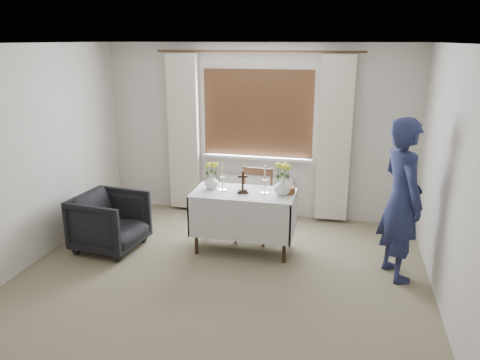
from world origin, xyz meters
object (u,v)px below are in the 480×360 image
Objects in this scene: wooden_chair at (254,205)px; wooden_cross at (243,182)px; altar_table at (244,221)px; flower_vase_right at (282,186)px; armchair at (110,222)px; person at (401,200)px; flower_vase_left at (212,182)px.

wooden_cross is (-0.06, -0.39, 0.43)m from wooden_chair.
altar_table is 0.67m from flower_vase_right.
wooden_cross is (-0.01, -0.03, 0.52)m from altar_table.
person is at bearing -82.43° from armchair.
armchair is 2.19m from flower_vase_right.
flower_vase_right is at bearing -74.49° from armchair.
wooden_cross is at bearing -175.34° from flower_vase_right.
flower_vase_left is at bearing 177.37° from flower_vase_right.
flower_vase_left is (1.22, 0.38, 0.50)m from armchair.
person is at bearing -14.89° from wooden_chair.
wooden_chair is 3.41× the size of wooden_cross.
altar_table is 0.37m from wooden_chair.
wooden_cross is (-1.79, 0.23, 0.01)m from person.
flower_vase_right reaches higher than altar_table.
flower_vase_left is at bearing -141.47° from wooden_chair.
flower_vase_right is (0.88, -0.04, 0.01)m from flower_vase_left.
altar_table is 0.69× the size of person.
altar_table is at bearing 59.83° from person.
wooden_cross is at bearing -10.86° from flower_vase_left.
armchair is at bearing -162.72° from flower_vase_left.
flower_vase_right is (0.47, 0.04, -0.03)m from wooden_cross.
armchair is 3.79× the size of flower_vase_right.
flower_vase_left is at bearing 60.22° from person.
wooden_chair is at bearing 81.96° from altar_table.
wooden_chair is 4.52× the size of flower_vase_right.
flower_vase_right is at bearing -35.75° from wooden_chair.
wooden_cross is at bearing -73.22° from armchair.
flower_vase_left is at bearing 173.76° from altar_table.
armchair is at bearing 69.34° from person.
altar_table is 0.63m from flower_vase_left.
flower_vase_left is (-0.42, 0.05, 0.47)m from altar_table.
person reaches higher than wooden_chair.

